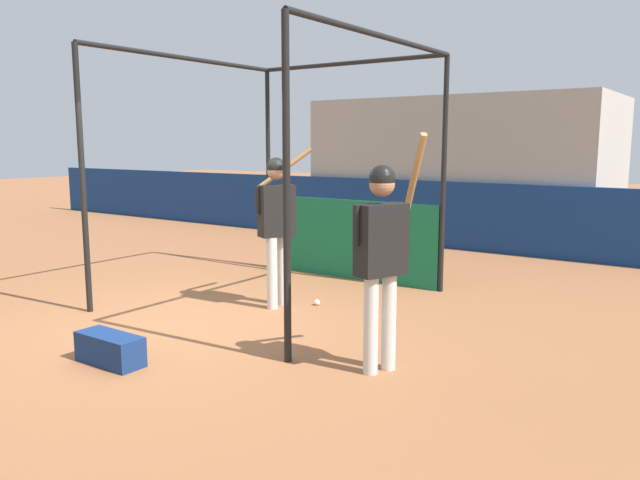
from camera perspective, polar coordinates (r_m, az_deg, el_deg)
name	(u,v)px	position (r m, az deg, el deg)	size (l,w,h in m)	color
ground_plane	(180,324)	(7.29, -12.68, -7.49)	(60.00, 60.00, 0.00)	#935B38
outfield_wall	(431,214)	(12.46, 10.14, 2.36)	(24.00, 0.12, 1.29)	navy
bleacher_section	(465,169)	(13.92, 13.14, 6.38)	(5.95, 3.20, 2.97)	#9E9E99
batting_cage	(319,190)	(8.68, -0.10, 4.56)	(3.12, 3.48, 3.19)	black
player_batter	(277,217)	(7.66, -3.96, 2.14)	(0.58, 0.90, 1.97)	silver
player_waiting	(382,247)	(5.45, 5.68, -0.68)	(0.54, 0.80, 2.11)	silver
equipment_bag	(110,349)	(6.16, -18.65, -9.42)	(0.70, 0.28, 0.28)	navy
baseball	(317,302)	(7.89, -0.27, -5.72)	(0.07, 0.07, 0.07)	white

